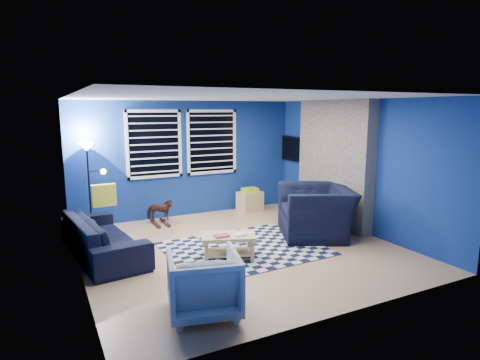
% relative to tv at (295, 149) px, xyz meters
% --- Properties ---
extents(floor, '(5.00, 5.00, 0.00)m').
position_rel_tv_xyz_m(floor, '(-2.45, -2.00, -1.40)').
color(floor, tan).
rests_on(floor, ground).
extents(ceiling, '(5.00, 5.00, 0.00)m').
position_rel_tv_xyz_m(ceiling, '(-2.45, -2.00, 1.10)').
color(ceiling, white).
rests_on(ceiling, wall_back).
extents(wall_back, '(5.00, 0.00, 5.00)m').
position_rel_tv_xyz_m(wall_back, '(-2.45, 0.50, -0.15)').
color(wall_back, navy).
rests_on(wall_back, floor).
extents(wall_left, '(0.00, 5.00, 5.00)m').
position_rel_tv_xyz_m(wall_left, '(-4.95, -2.00, -0.15)').
color(wall_left, navy).
rests_on(wall_left, floor).
extents(wall_right, '(0.00, 5.00, 5.00)m').
position_rel_tv_xyz_m(wall_right, '(0.05, -2.00, -0.15)').
color(wall_right, navy).
rests_on(wall_right, floor).
extents(fireplace, '(0.65, 2.00, 2.50)m').
position_rel_tv_xyz_m(fireplace, '(-0.09, -1.50, -0.20)').
color(fireplace, gray).
rests_on(fireplace, floor).
extents(window_left, '(1.17, 0.06, 1.42)m').
position_rel_tv_xyz_m(window_left, '(-3.20, 0.46, 0.20)').
color(window_left, black).
rests_on(window_left, wall_back).
extents(window_right, '(1.17, 0.06, 1.42)m').
position_rel_tv_xyz_m(window_right, '(-1.90, 0.46, 0.20)').
color(window_right, black).
rests_on(window_right, wall_back).
extents(tv, '(0.07, 1.00, 0.58)m').
position_rel_tv_xyz_m(tv, '(0.00, 0.00, 0.00)').
color(tv, black).
rests_on(tv, wall_right).
extents(rug, '(2.57, 2.09, 0.02)m').
position_rel_tv_xyz_m(rug, '(-2.40, -2.07, -1.39)').
color(rug, black).
rests_on(rug, floor).
extents(sofa, '(2.29, 1.13, 0.64)m').
position_rel_tv_xyz_m(sofa, '(-4.55, -1.31, -1.08)').
color(sofa, black).
rests_on(sofa, floor).
extents(armchair_big, '(1.78, 1.69, 0.91)m').
position_rel_tv_xyz_m(armchair_big, '(-0.87, -1.99, -0.94)').
color(armchair_big, black).
rests_on(armchair_big, floor).
extents(armchair_bent, '(0.96, 0.98, 0.74)m').
position_rel_tv_xyz_m(armchair_bent, '(-3.80, -3.77, -1.03)').
color(armchair_bent, gray).
rests_on(armchair_bent, floor).
extents(rocking_horse, '(0.44, 0.59, 0.45)m').
position_rel_tv_xyz_m(rocking_horse, '(-3.25, 0.01, -1.10)').
color(rocking_horse, '#4B2A18').
rests_on(rocking_horse, floor).
extents(coffee_table, '(0.94, 0.73, 0.42)m').
position_rel_tv_xyz_m(coffee_table, '(-2.82, -2.35, -1.11)').
color(coffee_table, '#D9BD7A').
rests_on(coffee_table, rug).
extents(cabinet, '(0.60, 0.45, 0.54)m').
position_rel_tv_xyz_m(cabinet, '(-1.10, 0.15, -1.16)').
color(cabinet, '#D9BD7A').
rests_on(cabinet, floor).
extents(floor_lamp, '(0.46, 0.28, 1.70)m').
position_rel_tv_xyz_m(floor_lamp, '(-4.52, 0.25, -0.01)').
color(floor_lamp, black).
rests_on(floor_lamp, floor).
extents(throw_pillow, '(0.41, 0.15, 0.39)m').
position_rel_tv_xyz_m(throw_pillow, '(-4.40, -0.59, -0.57)').
color(throw_pillow, yellow).
rests_on(throw_pillow, sofa).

